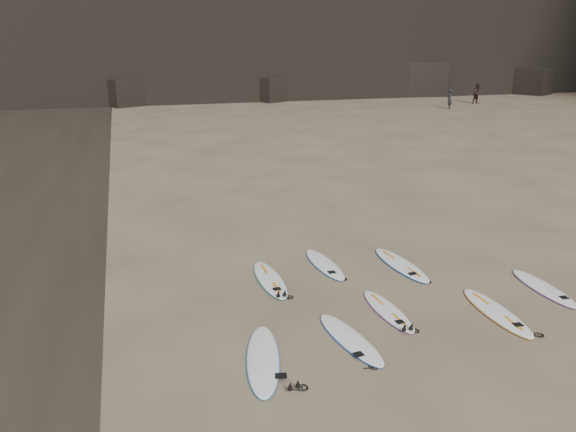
% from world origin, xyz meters
% --- Properties ---
extents(ground, '(240.00, 240.00, 0.00)m').
position_xyz_m(ground, '(0.00, 0.00, 0.00)').
color(ground, '#897559').
rests_on(ground, ground).
extents(surfboard_0, '(1.20, 2.69, 0.09)m').
position_xyz_m(surfboard_0, '(-3.99, -0.95, 0.05)').
color(surfboard_0, white).
rests_on(surfboard_0, ground).
extents(surfboard_1, '(0.91, 2.44, 0.09)m').
position_xyz_m(surfboard_1, '(-2.07, -0.72, 0.04)').
color(surfboard_1, white).
rests_on(surfboard_1, ground).
extents(surfboard_2, '(0.60, 2.25, 0.08)m').
position_xyz_m(surfboard_2, '(-0.75, 0.22, 0.04)').
color(surfboard_2, white).
rests_on(surfboard_2, ground).
extents(surfboard_3, '(0.69, 2.56, 0.09)m').
position_xyz_m(surfboard_3, '(1.60, -0.55, 0.05)').
color(surfboard_3, white).
rests_on(surfboard_3, ground).
extents(surfboard_4, '(0.68, 2.40, 0.09)m').
position_xyz_m(surfboard_4, '(3.54, 0.24, 0.04)').
color(surfboard_4, white).
rests_on(surfboard_4, ground).
extents(surfboard_5, '(0.61, 2.50, 0.09)m').
position_xyz_m(surfboard_5, '(-2.90, 2.67, 0.04)').
color(surfboard_5, white).
rests_on(surfboard_5, ground).
extents(surfboard_6, '(0.69, 2.40, 0.09)m').
position_xyz_m(surfboard_6, '(-1.19, 3.25, 0.04)').
color(surfboard_6, white).
rests_on(surfboard_6, ground).
extents(surfboard_7, '(0.80, 2.68, 0.10)m').
position_xyz_m(surfboard_7, '(0.82, 2.61, 0.05)').
color(surfboard_7, white).
rests_on(surfboard_7, ground).
extents(person_a, '(0.73, 0.74, 1.72)m').
position_xyz_m(person_a, '(21.82, 34.14, 0.86)').
color(person_a, black).
rests_on(person_a, ground).
extents(person_b, '(0.96, 0.77, 1.90)m').
position_xyz_m(person_b, '(26.63, 36.99, 0.95)').
color(person_b, black).
rests_on(person_b, ground).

